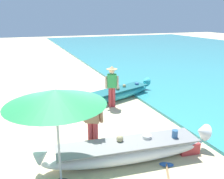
{
  "coord_description": "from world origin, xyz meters",
  "views": [
    {
      "loc": [
        -1.29,
        -5.95,
        3.6
      ],
      "look_at": [
        1.96,
        2.42,
        0.9
      ],
      "focal_mm": 39.52,
      "sensor_mm": 36.0,
      "label": 1
    }
  ],
  "objects_px": {
    "cooler_box": "(188,147)",
    "boat_cyan_midground": "(119,93)",
    "patio_umbrella_large": "(55,98)",
    "paddle": "(169,179)",
    "person_tourist_customer": "(93,120)",
    "person_vendor_hatted": "(112,84)",
    "boat_white_foreground": "(129,151)"
  },
  "relations": [
    {
      "from": "boat_cyan_midground",
      "to": "cooler_box",
      "type": "relative_size",
      "value": 7.2
    },
    {
      "from": "boat_cyan_midground",
      "to": "cooler_box",
      "type": "distance_m",
      "value": 4.86
    },
    {
      "from": "person_tourist_customer",
      "to": "cooler_box",
      "type": "bearing_deg",
      "value": -20.78
    },
    {
      "from": "paddle",
      "to": "boat_cyan_midground",
      "type": "bearing_deg",
      "value": 78.62
    },
    {
      "from": "person_tourist_customer",
      "to": "paddle",
      "type": "xyz_separation_m",
      "value": [
        1.25,
        -1.75,
        -0.94
      ]
    },
    {
      "from": "boat_white_foreground",
      "to": "boat_cyan_midground",
      "type": "distance_m",
      "value": 4.94
    },
    {
      "from": "boat_white_foreground",
      "to": "paddle",
      "type": "relative_size",
      "value": 2.77
    },
    {
      "from": "patio_umbrella_large",
      "to": "paddle",
      "type": "xyz_separation_m",
      "value": [
        2.31,
        -0.69,
        -2.01
      ]
    },
    {
      "from": "boat_white_foreground",
      "to": "paddle",
      "type": "height_order",
      "value": "boat_white_foreground"
    },
    {
      "from": "person_vendor_hatted",
      "to": "person_tourist_customer",
      "type": "relative_size",
      "value": 1.0
    },
    {
      "from": "person_tourist_customer",
      "to": "person_vendor_hatted",
      "type": "bearing_deg",
      "value": 60.67
    },
    {
      "from": "person_vendor_hatted",
      "to": "paddle",
      "type": "relative_size",
      "value": 1.01
    },
    {
      "from": "boat_cyan_midground",
      "to": "patio_umbrella_large",
      "type": "relative_size",
      "value": 1.74
    },
    {
      "from": "cooler_box",
      "to": "paddle",
      "type": "xyz_separation_m",
      "value": [
        -1.16,
        -0.84,
        -0.13
      ]
    },
    {
      "from": "person_vendor_hatted",
      "to": "person_tourist_customer",
      "type": "xyz_separation_m",
      "value": [
        -1.75,
        -3.11,
        -0.02
      ]
    },
    {
      "from": "cooler_box",
      "to": "patio_umbrella_large",
      "type": "bearing_deg",
      "value": -171.38
    },
    {
      "from": "cooler_box",
      "to": "boat_cyan_midground",
      "type": "bearing_deg",
      "value": 96.4
    },
    {
      "from": "person_vendor_hatted",
      "to": "paddle",
      "type": "height_order",
      "value": "person_vendor_hatted"
    },
    {
      "from": "person_vendor_hatted",
      "to": "cooler_box",
      "type": "bearing_deg",
      "value": -80.65
    },
    {
      "from": "boat_cyan_midground",
      "to": "patio_umbrella_large",
      "type": "bearing_deg",
      "value": -124.69
    },
    {
      "from": "person_vendor_hatted",
      "to": "patio_umbrella_large",
      "type": "bearing_deg",
      "value": -123.95
    },
    {
      "from": "patio_umbrella_large",
      "to": "person_tourist_customer",
      "type": "bearing_deg",
      "value": 44.99
    },
    {
      "from": "patio_umbrella_large",
      "to": "cooler_box",
      "type": "relative_size",
      "value": 4.13
    },
    {
      "from": "paddle",
      "to": "person_tourist_customer",
      "type": "bearing_deg",
      "value": 125.59
    },
    {
      "from": "patio_umbrella_large",
      "to": "cooler_box",
      "type": "bearing_deg",
      "value": 2.39
    },
    {
      "from": "paddle",
      "to": "patio_umbrella_large",
      "type": "bearing_deg",
      "value": 163.38
    },
    {
      "from": "boat_white_foreground",
      "to": "person_vendor_hatted",
      "type": "relative_size",
      "value": 2.74
    },
    {
      "from": "boat_white_foreground",
      "to": "person_vendor_hatted",
      "type": "height_order",
      "value": "person_vendor_hatted"
    },
    {
      "from": "patio_umbrella_large",
      "to": "cooler_box",
      "type": "height_order",
      "value": "patio_umbrella_large"
    },
    {
      "from": "boat_white_foreground",
      "to": "person_vendor_hatted",
      "type": "distance_m",
      "value": 4.02
    },
    {
      "from": "person_vendor_hatted",
      "to": "patio_umbrella_large",
      "type": "relative_size",
      "value": 0.77
    },
    {
      "from": "person_tourist_customer",
      "to": "patio_umbrella_large",
      "type": "bearing_deg",
      "value": -135.01
    }
  ]
}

